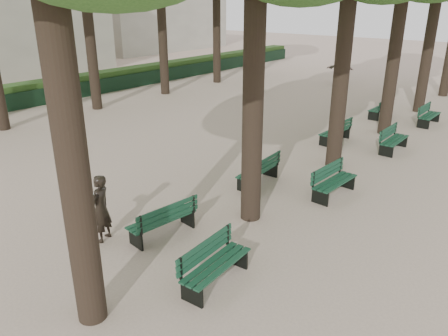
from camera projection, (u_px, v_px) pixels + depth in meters
The scene contains 14 objects.
ground at pixel (126, 245), 10.38m from camera, with size 120.00×120.00×0.00m, color #BEA490.
bench_left_0 at pixel (163, 226), 10.71m from camera, with size 0.80×1.86×0.92m.
bench_left_1 at pixel (258, 176), 13.71m from camera, with size 0.68×1.83×0.92m.
bench_left_2 at pixel (335, 135), 17.73m from camera, with size 0.65×1.82×0.92m.
bench_left_3 at pixel (380, 112), 21.40m from camera, with size 0.62×1.82×0.92m.
bench_right_0 at pixel (216, 272), 8.89m from camera, with size 0.67×1.83×0.92m.
bench_right_1 at pixel (334, 187), 12.88m from camera, with size 0.69×1.83×0.92m.
bench_right_2 at pixel (394, 144), 16.65m from camera, with size 0.58×1.80×0.92m.
bench_right_3 at pixel (429, 119), 20.11m from camera, with size 0.61×1.81×0.92m.
man_with_map at pixel (101, 208), 10.31m from camera, with size 0.71×0.75×1.68m.
pedestrian_e at pixel (340, 69), 29.63m from camera, with size 1.77×0.38×1.91m, color #262628.
fence at pixel (108, 85), 26.94m from camera, with size 0.08×42.00×0.90m, color black.
hedge at pixel (100, 82), 27.29m from camera, with size 1.20×42.00×1.20m, color #254718.
building_far at pixel (142, 16), 50.12m from camera, with size 12.00×16.00×7.00m, color #B7B2A3.
Camera 1 is at (7.45, -5.58, 5.48)m, focal length 35.00 mm.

